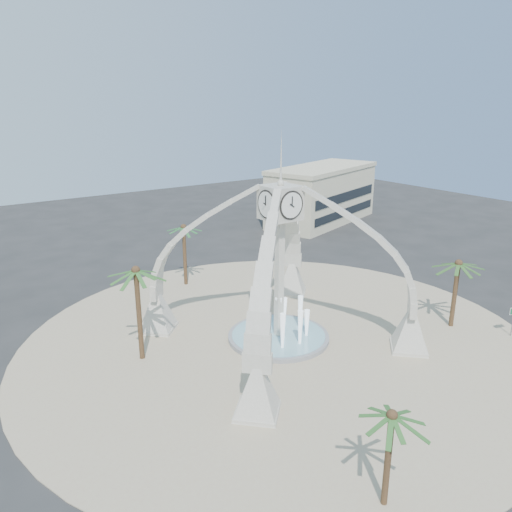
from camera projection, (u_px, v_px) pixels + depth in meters
ground at (278, 339)px, 39.67m from camera, size 140.00×140.00×0.00m
plaza at (278, 339)px, 39.66m from camera, size 40.00×40.00×0.06m
clock_tower at (280, 262)px, 37.72m from camera, size 17.94×17.94×16.30m
fountain at (278, 336)px, 39.58m from camera, size 8.00×8.00×3.62m
building_ne at (322, 194)px, 76.68m from camera, size 21.87×14.17×8.60m
palm_east at (459, 264)px, 40.29m from camera, size 4.01×4.01×6.32m
palm_west at (136, 272)px, 34.67m from camera, size 4.93×4.93×7.62m
palm_north at (184, 228)px, 49.62m from camera, size 4.90×4.90×6.81m
palm_south at (392, 417)px, 22.06m from camera, size 3.77×3.77×5.50m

